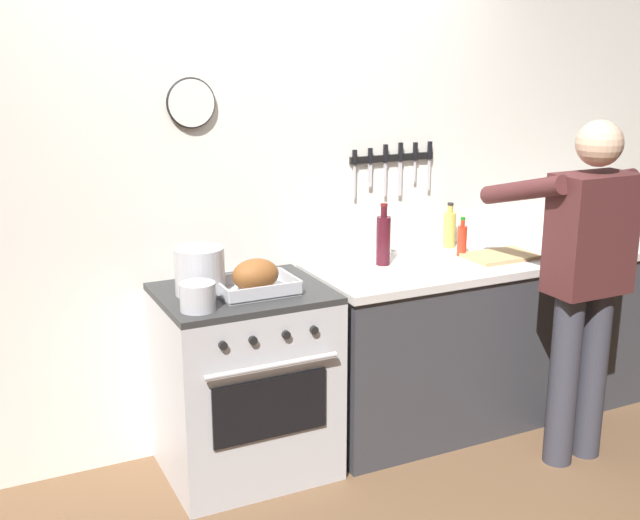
{
  "coord_description": "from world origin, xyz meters",
  "views": [
    {
      "loc": [
        -1.41,
        -2.27,
        1.99
      ],
      "look_at": [
        0.11,
        0.85,
        1.04
      ],
      "focal_mm": 44.58,
      "sensor_mm": 36.0,
      "label": 1
    }
  ],
  "objects_px": {
    "roasting_pan": "(256,279)",
    "bottle_cooking_oil": "(449,229)",
    "stock_pot": "(200,271)",
    "cutting_board": "(500,256)",
    "saucepan": "(198,297)",
    "stove": "(245,381)",
    "person_cook": "(584,272)",
    "bottle_hot_sauce": "(462,240)",
    "bottle_wine_red": "(383,239)"
  },
  "relations": [
    {
      "from": "roasting_pan",
      "to": "bottle_cooking_oil",
      "type": "bearing_deg",
      "value": 13.79
    },
    {
      "from": "stock_pot",
      "to": "bottle_cooking_oil",
      "type": "bearing_deg",
      "value": 7.95
    },
    {
      "from": "stock_pot",
      "to": "cutting_board",
      "type": "height_order",
      "value": "stock_pot"
    },
    {
      "from": "saucepan",
      "to": "bottle_cooking_oil",
      "type": "xyz_separation_m",
      "value": [
        1.57,
        0.42,
        0.04
      ]
    },
    {
      "from": "saucepan",
      "to": "stock_pot",
      "type": "bearing_deg",
      "value": 69.78
    },
    {
      "from": "stove",
      "to": "roasting_pan",
      "type": "relative_size",
      "value": 2.56
    },
    {
      "from": "stove",
      "to": "cutting_board",
      "type": "relative_size",
      "value": 2.5
    },
    {
      "from": "saucepan",
      "to": "roasting_pan",
      "type": "bearing_deg",
      "value": 20.39
    },
    {
      "from": "stove",
      "to": "saucepan",
      "type": "xyz_separation_m",
      "value": [
        -0.27,
        -0.18,
        0.51
      ]
    },
    {
      "from": "person_cook",
      "to": "roasting_pan",
      "type": "bearing_deg",
      "value": 65.04
    },
    {
      "from": "roasting_pan",
      "to": "saucepan",
      "type": "height_order",
      "value": "roasting_pan"
    },
    {
      "from": "roasting_pan",
      "to": "stock_pot",
      "type": "xyz_separation_m",
      "value": [
        -0.23,
        0.1,
        0.04
      ]
    },
    {
      "from": "stove",
      "to": "bottle_cooking_oil",
      "type": "bearing_deg",
      "value": 10.69
    },
    {
      "from": "stove",
      "to": "roasting_pan",
      "type": "xyz_separation_m",
      "value": [
        0.04,
        -0.06,
        0.52
      ]
    },
    {
      "from": "stove",
      "to": "bottle_hot_sauce",
      "type": "height_order",
      "value": "bottle_hot_sauce"
    },
    {
      "from": "person_cook",
      "to": "saucepan",
      "type": "height_order",
      "value": "person_cook"
    },
    {
      "from": "saucepan",
      "to": "cutting_board",
      "type": "xyz_separation_m",
      "value": [
        1.68,
        0.12,
        -0.05
      ]
    },
    {
      "from": "stove",
      "to": "person_cook",
      "type": "xyz_separation_m",
      "value": [
        1.48,
        -0.59,
        0.5
      ]
    },
    {
      "from": "cutting_board",
      "to": "bottle_hot_sauce",
      "type": "distance_m",
      "value": 0.21
    },
    {
      "from": "saucepan",
      "to": "bottle_cooking_oil",
      "type": "relative_size",
      "value": 0.61
    },
    {
      "from": "person_cook",
      "to": "bottle_hot_sauce",
      "type": "distance_m",
      "value": 0.69
    },
    {
      "from": "cutting_board",
      "to": "bottle_cooking_oil",
      "type": "height_order",
      "value": "bottle_cooking_oil"
    },
    {
      "from": "stove",
      "to": "roasting_pan",
      "type": "distance_m",
      "value": 0.52
    },
    {
      "from": "bottle_hot_sauce",
      "to": "saucepan",
      "type": "bearing_deg",
      "value": -170.93
    },
    {
      "from": "bottle_wine_red",
      "to": "bottle_hot_sauce",
      "type": "distance_m",
      "value": 0.46
    },
    {
      "from": "person_cook",
      "to": "saucepan",
      "type": "bearing_deg",
      "value": 71.8
    },
    {
      "from": "bottle_cooking_oil",
      "to": "bottle_hot_sauce",
      "type": "bearing_deg",
      "value": -104.31
    },
    {
      "from": "saucepan",
      "to": "bottle_wine_red",
      "type": "bearing_deg",
      "value": 14.52
    },
    {
      "from": "roasting_pan",
      "to": "stock_pot",
      "type": "distance_m",
      "value": 0.25
    },
    {
      "from": "stock_pot",
      "to": "bottle_cooking_oil",
      "type": "distance_m",
      "value": 1.5
    },
    {
      "from": "stock_pot",
      "to": "bottle_cooking_oil",
      "type": "relative_size",
      "value": 0.9
    },
    {
      "from": "cutting_board",
      "to": "bottle_cooking_oil",
      "type": "relative_size",
      "value": 1.45
    },
    {
      "from": "bottle_wine_red",
      "to": "saucepan",
      "type": "bearing_deg",
      "value": -165.48
    },
    {
      "from": "cutting_board",
      "to": "bottle_cooking_oil",
      "type": "xyz_separation_m",
      "value": [
        -0.11,
        0.3,
        0.09
      ]
    },
    {
      "from": "bottle_wine_red",
      "to": "bottle_cooking_oil",
      "type": "height_order",
      "value": "bottle_wine_red"
    },
    {
      "from": "stove",
      "to": "stock_pot",
      "type": "distance_m",
      "value": 0.59
    },
    {
      "from": "saucepan",
      "to": "cutting_board",
      "type": "bearing_deg",
      "value": 4.05
    },
    {
      "from": "stove",
      "to": "bottle_hot_sauce",
      "type": "xyz_separation_m",
      "value": [
        1.26,
        0.07,
        0.54
      ]
    },
    {
      "from": "stove",
      "to": "stock_pot",
      "type": "bearing_deg",
      "value": 168.39
    },
    {
      "from": "roasting_pan",
      "to": "bottle_hot_sauce",
      "type": "relative_size",
      "value": 1.69
    },
    {
      "from": "roasting_pan",
      "to": "saucepan",
      "type": "relative_size",
      "value": 2.31
    },
    {
      "from": "person_cook",
      "to": "bottle_cooking_oil",
      "type": "distance_m",
      "value": 0.86
    },
    {
      "from": "person_cook",
      "to": "bottle_hot_sauce",
      "type": "xyz_separation_m",
      "value": [
        -0.23,
        0.65,
        0.03
      ]
    },
    {
      "from": "stove",
      "to": "cutting_board",
      "type": "height_order",
      "value": "cutting_board"
    },
    {
      "from": "stock_pot",
      "to": "stove",
      "type": "bearing_deg",
      "value": -11.61
    },
    {
      "from": "roasting_pan",
      "to": "bottle_hot_sauce",
      "type": "height_order",
      "value": "bottle_hot_sauce"
    },
    {
      "from": "bottle_wine_red",
      "to": "bottle_cooking_oil",
      "type": "bearing_deg",
      "value": 16.34
    },
    {
      "from": "person_cook",
      "to": "roasting_pan",
      "type": "xyz_separation_m",
      "value": [
        -1.44,
        0.52,
        0.02
      ]
    },
    {
      "from": "stove",
      "to": "person_cook",
      "type": "distance_m",
      "value": 1.67
    },
    {
      "from": "stock_pot",
      "to": "bottle_wine_red",
      "type": "relative_size",
      "value": 0.71
    }
  ]
}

